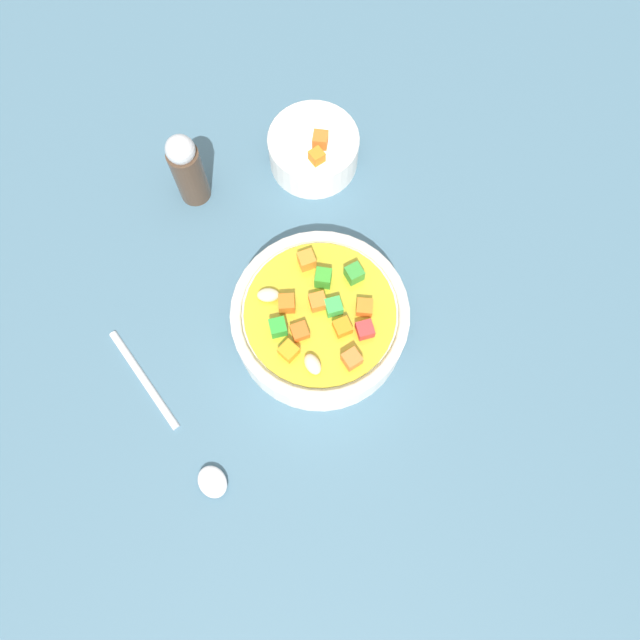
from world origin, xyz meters
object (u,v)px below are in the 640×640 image
side_bowl_small (314,149)px  pepper_shaker (187,169)px  soup_bowl_main (320,319)px  spoon (180,434)px

side_bowl_small → pepper_shaker: (0.69, -13.10, 2.40)cm
soup_bowl_main → side_bowl_small: soup_bowl_main is taller
side_bowl_small → spoon: bearing=-37.0°
side_bowl_small → soup_bowl_main: bearing=-12.3°
spoon → pepper_shaker: size_ratio=1.96×
soup_bowl_main → spoon: soup_bowl_main is taller
side_bowl_small → pepper_shaker: pepper_shaker is taller
soup_bowl_main → side_bowl_small: bearing=167.7°
spoon → side_bowl_small: (-25.50, 19.20, 1.82)cm
side_bowl_small → pepper_shaker: size_ratio=1.01×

